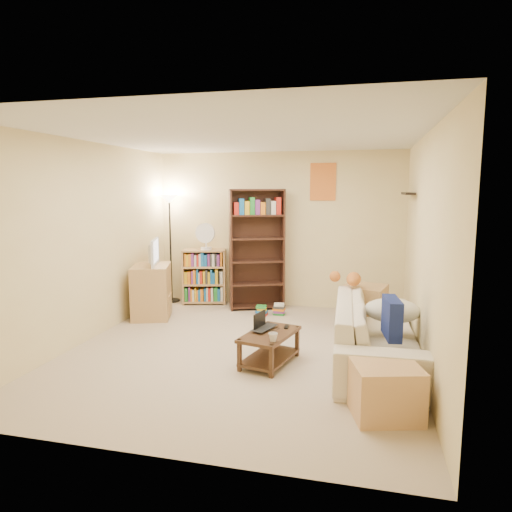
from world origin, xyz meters
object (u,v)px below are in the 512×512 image
Objects in this scene: tabby_cat at (350,279)px; side_table at (364,308)px; tv_stand at (152,291)px; end_cabinet at (386,391)px; mug at (273,337)px; short_bookshelf at (204,277)px; floor_lamp at (170,217)px; sofa at (376,332)px; television at (150,252)px; tall_bookshelf at (257,246)px; laptop at (269,329)px; desk_fan at (205,236)px; coffee_table at (270,345)px.

tabby_cat is 0.54m from side_table.
tv_stand is 4.07m from end_cabinet.
mug is 0.12× the size of short_bookshelf.
end_cabinet is at bearing -79.97° from tabby_cat.
tabby_cat is at bearing -126.71° from side_table.
floor_lamp is 2.94× the size of side_table.
sofa is 3.41m from short_bookshelf.
short_bookshelf is 1.48× the size of side_table.
tv_stand reaches higher than mug.
tv_stand reaches higher than side_table.
side_table is (0.19, 0.25, -0.45)m from tabby_cat.
television is 4.13m from end_cabinet.
tall_bookshelf is at bearing 11.40° from tv_stand.
tabby_cat is at bearing -17.70° from laptop.
sofa is 1.27× the size of floor_lamp.
sofa is 3.44× the size of television.
short_bookshelf is 1.68× the size of end_cabinet.
short_bookshelf reaches higher than end_cabinet.
tabby_cat is 1.83m from tall_bookshelf.
television reaches higher than side_table.
mug is 2.78m from tv_stand.
tabby_cat is 2.70m from short_bookshelf.
tv_stand is at bearing 142.41° from mug.
laptop is 2.84m from desk_fan.
desk_fan is at bearing 153.98° from tall_bookshelf.
sofa is 1.23m from mug.
end_cabinet is at bearing -49.75° from desk_fan.
tv_stand is at bearing 144.43° from end_cabinet.
desk_fan is at bearing -56.29° from short_bookshelf.
short_bookshelf reaches higher than tabby_cat.
desk_fan reaches higher than coffee_table.
tall_bookshelf is 1.09m from short_bookshelf.
tall_bookshelf is 2.09× the size of short_bookshelf.
tv_stand is 1.17× the size of television.
tall_bookshelf is 0.90m from desk_fan.
tall_bookshelf is 3.51× the size of end_cabinet.
desk_fan is (-2.38, 1.09, 0.39)m from tabby_cat.
television is 1.23× the size of end_cabinet.
television reaches higher than tv_stand.
side_table is (3.11, 0.06, -0.67)m from television.
mug reaches higher than coffee_table.
short_bookshelf is at bearing 130.38° from end_cabinet.
short_bookshelf reaches higher than coffee_table.
mug is at bearing -57.59° from coffee_table.
end_cabinet is (3.31, -2.36, -0.17)m from tv_stand.
television is 1.65m from tall_bookshelf.
desk_fan is at bearing 52.58° from laptop.
side_table reaches higher than coffee_table.
sofa is at bearing -36.69° from tv_stand.
mug is 0.20× the size of end_cabinet.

